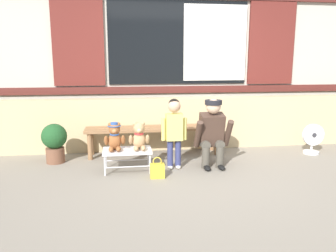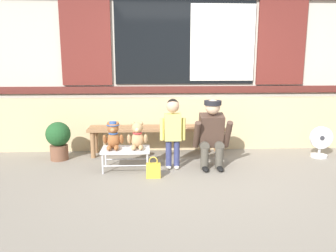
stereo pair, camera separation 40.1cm
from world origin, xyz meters
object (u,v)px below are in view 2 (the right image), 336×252
object	(u,v)px
child_standing	(173,126)
handbag_on_ground	(153,170)
adult_crouching	(212,133)
wooden_bench_long	(157,131)
potted_plant	(58,139)
floor_fan	(321,142)
teddy_bear_plain	(137,136)
small_display_bench	(126,151)
teddy_bear_with_hat	(113,136)

from	to	relation	value
child_standing	handbag_on_ground	world-z (taller)	child_standing
adult_crouching	handbag_on_ground	size ratio (longest dim) A/B	3.49
wooden_bench_long	child_standing	size ratio (longest dim) A/B	2.19
child_standing	potted_plant	distance (m)	1.75
potted_plant	floor_fan	xyz separation A→B (m)	(3.94, -0.09, -0.08)
teddy_bear_plain	wooden_bench_long	bearing A→B (deg)	69.96
adult_crouching	potted_plant	world-z (taller)	adult_crouching
small_display_bench	floor_fan	size ratio (longest dim) A/B	1.33
teddy_bear_with_hat	teddy_bear_plain	world-z (taller)	same
floor_fan	adult_crouching	bearing A→B (deg)	-167.32
teddy_bear_plain	adult_crouching	distance (m)	1.01
wooden_bench_long	potted_plant	xyz separation A→B (m)	(-1.46, -0.21, -0.05)
small_display_bench	potted_plant	bearing A→B (deg)	152.63
adult_crouching	small_display_bench	bearing A→B (deg)	-177.42
teddy_bear_plain	small_display_bench	bearing A→B (deg)	-179.49
potted_plant	child_standing	bearing A→B (deg)	-16.83
wooden_bench_long	small_display_bench	size ratio (longest dim) A/B	3.28
teddy_bear_with_hat	adult_crouching	size ratio (longest dim) A/B	0.38
small_display_bench	adult_crouching	world-z (taller)	adult_crouching
small_display_bench	child_standing	distance (m)	0.71
child_standing	floor_fan	distance (m)	2.34
small_display_bench	child_standing	world-z (taller)	child_standing
small_display_bench	teddy_bear_with_hat	distance (m)	0.26
wooden_bench_long	handbag_on_ground	bearing A→B (deg)	-93.54
teddy_bear_with_hat	potted_plant	size ratio (longest dim) A/B	0.64
teddy_bear_with_hat	potted_plant	xyz separation A→B (m)	(-0.87, 0.53, -0.15)
teddy_bear_plain	child_standing	world-z (taller)	child_standing
handbag_on_ground	child_standing	bearing A→B (deg)	51.77
teddy_bear_with_hat	child_standing	xyz separation A→B (m)	(0.79, 0.03, 0.12)
handbag_on_ground	floor_fan	size ratio (longest dim) A/B	0.57
teddy_bear_with_hat	small_display_bench	bearing A→B (deg)	-0.77
teddy_bear_plain	floor_fan	size ratio (longest dim) A/B	0.76
wooden_bench_long	handbag_on_ground	world-z (taller)	wooden_bench_long
potted_plant	wooden_bench_long	bearing A→B (deg)	8.34
teddy_bear_plain	floor_fan	bearing A→B (deg)	9.14
potted_plant	floor_fan	size ratio (longest dim) A/B	1.19
teddy_bear_plain	adult_crouching	world-z (taller)	adult_crouching
small_display_bench	teddy_bear_with_hat	bearing A→B (deg)	179.23
teddy_bear_plain	adult_crouching	xyz separation A→B (m)	(1.01, 0.05, 0.02)
wooden_bench_long	small_display_bench	distance (m)	0.87
teddy_bear_with_hat	handbag_on_ground	size ratio (longest dim) A/B	1.34
wooden_bench_long	teddy_bear_plain	world-z (taller)	teddy_bear_plain
floor_fan	child_standing	bearing A→B (deg)	-169.68
teddy_bear_plain	handbag_on_ground	size ratio (longest dim) A/B	1.34
teddy_bear_with_hat	teddy_bear_plain	xyz separation A→B (m)	(0.32, -0.00, -0.01)
wooden_bench_long	child_standing	xyz separation A→B (m)	(0.20, -0.72, 0.22)
small_display_bench	adult_crouching	distance (m)	1.19
teddy_bear_with_hat	adult_crouching	world-z (taller)	adult_crouching
adult_crouching	teddy_bear_plain	bearing A→B (deg)	-177.10
teddy_bear_with_hat	child_standing	size ratio (longest dim) A/B	0.38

